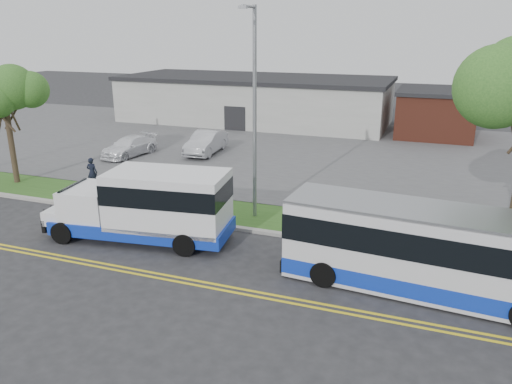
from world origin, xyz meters
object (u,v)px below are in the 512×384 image
at_px(tree_west, 4,95).
at_px(parked_car_b, 129,146).
at_px(shuttle_bus, 151,204).
at_px(transit_bus, 444,254).
at_px(parked_car_a, 206,142).
at_px(streetlight_near, 254,109).
at_px(pedestrian, 92,172).

relative_size(tree_west, parked_car_b, 1.51).
xyz_separation_m(shuttle_bus, transit_bus, (11.64, -0.65, -0.12)).
distance_m(shuttle_bus, parked_car_a, 15.25).
xyz_separation_m(streetlight_near, parked_car_a, (-7.66, 10.68, -4.33)).
height_order(streetlight_near, parked_car_a, streetlight_near).
relative_size(streetlight_near, transit_bus, 0.87).
bearing_deg(transit_bus, pedestrian, 167.50).
distance_m(tree_west, parked_car_a, 13.26).
height_order(streetlight_near, transit_bus, streetlight_near).
height_order(shuttle_bus, transit_bus, shuttle_bus).
bearing_deg(pedestrian, shuttle_bus, 136.04).
xyz_separation_m(streetlight_near, shuttle_bus, (-3.20, -3.88, -3.60)).
bearing_deg(streetlight_near, transit_bus, -28.21).
relative_size(tree_west, shuttle_bus, 0.84).
relative_size(tree_west, transit_bus, 0.63).
bearing_deg(streetlight_near, parked_car_b, 146.58).
bearing_deg(tree_west, shuttle_bus, -20.24).
xyz_separation_m(transit_bus, parked_car_a, (-16.10, 15.21, -0.61)).
bearing_deg(shuttle_bus, pedestrian, 136.57).
distance_m(shuttle_bus, pedestrian, 8.65).
relative_size(streetlight_near, shuttle_bus, 1.16).
bearing_deg(shuttle_bus, transit_bus, -10.56).
height_order(tree_west, parked_car_b, tree_west).
bearing_deg(parked_car_b, transit_bus, -22.90).
bearing_deg(parked_car_a, pedestrian, -108.91).
xyz_separation_m(shuttle_bus, pedestrian, (-6.98, 5.08, -0.68)).
xyz_separation_m(pedestrian, parked_car_a, (2.51, 9.48, -0.06)).
height_order(tree_west, pedestrian, tree_west).
bearing_deg(tree_west, transit_bus, -12.04).
distance_m(shuttle_bus, transit_bus, 11.66).
height_order(streetlight_near, shuttle_bus, streetlight_near).
relative_size(tree_west, pedestrian, 4.05).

